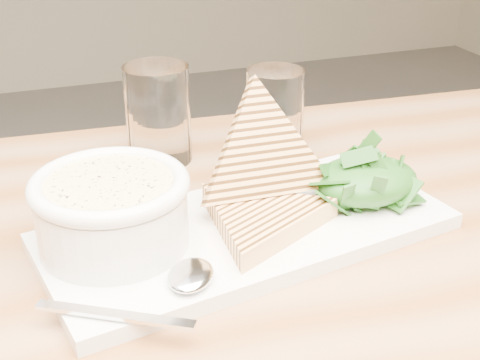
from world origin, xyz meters
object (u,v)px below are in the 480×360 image
object	(u,v)px
glass_far	(275,113)
glass_near	(158,114)
soup_bowl	(113,218)
platter	(247,231)
table_top	(137,325)

from	to	relation	value
glass_far	glass_near	bearing A→B (deg)	167.62
soup_bowl	glass_near	world-z (taller)	glass_near
platter	soup_bowl	bearing A→B (deg)	177.08
table_top	platter	world-z (taller)	platter
platter	glass_near	bearing A→B (deg)	100.08
glass_near	glass_far	xyz separation A→B (m)	(0.13, -0.03, -0.00)
soup_bowl	table_top	bearing A→B (deg)	-88.18
glass_near	table_top	bearing A→B (deg)	-107.64
soup_bowl	glass_near	xyz separation A→B (m)	(0.09, 0.19, 0.02)
table_top	glass_near	size ratio (longest dim) A/B	10.33
table_top	soup_bowl	bearing A→B (deg)	91.82
platter	soup_bowl	world-z (taller)	soup_bowl
soup_bowl	glass_near	size ratio (longest dim) A/B	1.16
table_top	soup_bowl	world-z (taller)	soup_bowl
soup_bowl	glass_far	xyz separation A→B (m)	(0.21, 0.16, 0.01)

